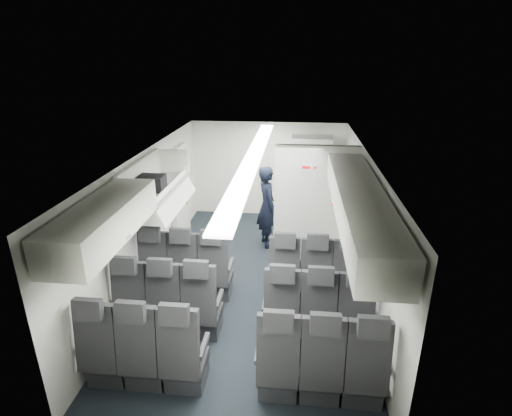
% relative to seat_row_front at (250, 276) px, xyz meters
% --- Properties ---
extents(cabin_shell, '(3.41, 6.01, 2.16)m').
position_rel_seat_row_front_xyz_m(cabin_shell, '(0.00, 0.53, 0.72)').
color(cabin_shell, black).
rests_on(cabin_shell, ground).
extents(seat_row_front, '(3.33, 0.56, 1.24)m').
position_rel_seat_row_front_xyz_m(seat_row_front, '(0.00, 0.00, 0.00)').
color(seat_row_front, '#272629').
rests_on(seat_row_front, cabin_shell).
extents(seat_row_mid, '(3.33, 0.56, 1.24)m').
position_rel_seat_row_front_xyz_m(seat_row_mid, '(0.00, -0.90, 0.00)').
color(seat_row_mid, '#272629').
rests_on(seat_row_mid, cabin_shell).
extents(seat_row_rear, '(3.33, 0.56, 1.24)m').
position_rel_seat_row_front_xyz_m(seat_row_rear, '(0.00, -1.80, 0.00)').
color(seat_row_rear, '#272629').
rests_on(seat_row_rear, cabin_shell).
extents(overhead_bin_left_rear, '(0.53, 1.80, 0.40)m').
position_rel_seat_row_front_xyz_m(overhead_bin_left_rear, '(-1.40, -1.47, 1.46)').
color(overhead_bin_left_rear, silver).
rests_on(overhead_bin_left_rear, cabin_shell).
extents(overhead_bin_left_front_open, '(0.64, 1.70, 0.72)m').
position_rel_seat_row_front_xyz_m(overhead_bin_left_front_open, '(-1.44, 0.28, 1.33)').
color(overhead_bin_left_front_open, '#9E9E93').
rests_on(overhead_bin_left_front_open, cabin_shell).
extents(overhead_bin_right_rear, '(0.53, 1.80, 0.40)m').
position_rel_seat_row_front_xyz_m(overhead_bin_right_rear, '(1.40, -1.47, 1.46)').
color(overhead_bin_right_rear, silver).
rests_on(overhead_bin_right_rear, cabin_shell).
extents(overhead_bin_right_front, '(0.53, 1.70, 0.40)m').
position_rel_seat_row_front_xyz_m(overhead_bin_right_front, '(1.40, 0.28, 1.46)').
color(overhead_bin_right_front, silver).
rests_on(overhead_bin_right_front, cabin_shell).
extents(bulkhead_partition, '(1.40, 0.15, 2.13)m').
position_rel_seat_row_front_xyz_m(bulkhead_partition, '(0.98, 1.33, 0.67)').
color(bulkhead_partition, silver).
rests_on(bulkhead_partition, cabin_shell).
extents(galley_unit, '(0.85, 0.52, 1.90)m').
position_rel_seat_row_front_xyz_m(galley_unit, '(0.95, 3.25, 0.55)').
color(galley_unit, '#939399').
rests_on(galley_unit, cabin_shell).
extents(boarding_door, '(0.12, 1.27, 1.86)m').
position_rel_seat_row_front_xyz_m(boarding_door, '(-1.64, 2.09, 0.55)').
color(boarding_door, silver).
rests_on(boarding_door, cabin_shell).
extents(flight_attendant, '(0.57, 0.68, 1.60)m').
position_rel_seat_row_front_xyz_m(flight_attendant, '(0.11, 1.92, 0.40)').
color(flight_attendant, black).
rests_on(flight_attendant, ground).
extents(carry_on_bag, '(0.37, 0.27, 0.22)m').
position_rel_seat_row_front_xyz_m(carry_on_bag, '(-1.43, 0.11, 1.40)').
color(carry_on_bag, black).
rests_on(carry_on_bag, overhead_bin_left_front_open).
extents(papers, '(0.18, 0.11, 0.13)m').
position_rel_seat_row_front_xyz_m(papers, '(0.30, 1.87, 0.66)').
color(papers, white).
rests_on(papers, flight_attendant).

